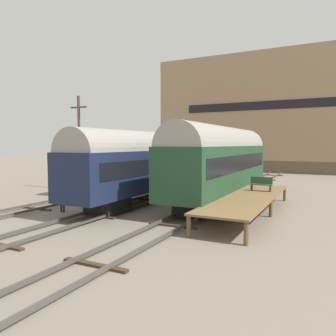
% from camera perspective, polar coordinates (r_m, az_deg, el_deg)
% --- Properties ---
extents(ground_plane, '(200.00, 200.00, 0.00)m').
position_cam_1_polar(ground_plane, '(21.58, -7.36, -6.89)').
color(ground_plane, slate).
extents(track_left, '(2.60, 60.00, 0.26)m').
position_cam_1_polar(track_left, '(24.57, -16.81, -5.34)').
color(track_left, '#4C4742').
rests_on(track_left, ground).
extents(track_middle, '(2.60, 60.00, 0.26)m').
position_cam_1_polar(track_middle, '(21.55, -7.36, -6.52)').
color(track_middle, '#4C4742').
rests_on(track_middle, ground).
extents(track_right, '(2.60, 60.00, 0.26)m').
position_cam_1_polar(track_right, '(19.30, 4.76, -7.76)').
color(track_right, '#4C4742').
rests_on(track_right, ground).
extents(train_car_navy, '(2.85, 18.60, 5.03)m').
position_cam_1_polar(train_car_navy, '(24.77, -2.00, 1.29)').
color(train_car_navy, black).
rests_on(train_car_navy, ground).
extents(train_car_maroon, '(3.05, 15.71, 5.37)m').
position_cam_1_polar(train_car_maroon, '(31.51, -5.39, 2.18)').
color(train_car_maroon, black).
rests_on(train_car_maroon, ground).
extents(train_car_green, '(2.97, 15.56, 5.39)m').
position_cam_1_polar(train_car_green, '(23.57, 9.33, 1.54)').
color(train_car_green, black).
rests_on(train_car_green, ground).
extents(station_platform, '(2.84, 12.09, 1.08)m').
position_cam_1_polar(station_platform, '(19.74, 13.84, -5.08)').
color(station_platform, brown).
rests_on(station_platform, ground).
extents(bench, '(1.40, 0.40, 0.91)m').
position_cam_1_polar(bench, '(22.22, 15.92, -2.61)').
color(bench, '#2D4C33').
rests_on(bench, station_platform).
extents(person_worker, '(0.32, 0.32, 1.65)m').
position_cam_1_polar(person_worker, '(20.90, -17.95, -4.68)').
color(person_worker, '#282833').
rests_on(person_worker, ground).
extents(utility_pole, '(1.80, 0.24, 8.42)m').
position_cam_1_polar(utility_pole, '(30.52, -15.20, 4.48)').
color(utility_pole, '#473828').
rests_on(utility_pole, ground).
extents(warehouse_building, '(34.39, 10.82, 17.59)m').
position_cam_1_polar(warehouse_building, '(54.75, 17.79, 8.86)').
color(warehouse_building, brown).
rests_on(warehouse_building, ground).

